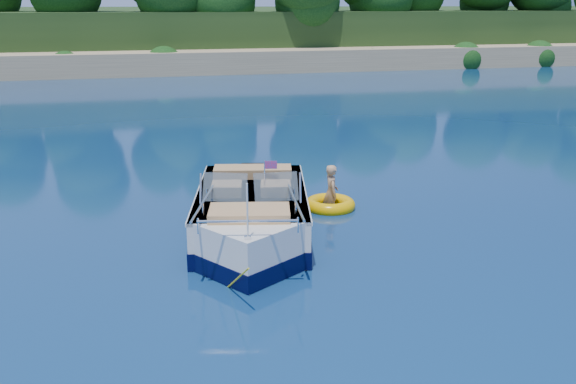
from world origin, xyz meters
name	(u,v)px	position (x,y,z in m)	size (l,w,h in m)	color
ground	(253,321)	(0.00, 0.00, 0.00)	(160.00, 160.00, 0.00)	#0B234D
shoreline	(142,38)	(0.00, 63.77, 0.98)	(170.00, 59.00, 6.00)	#947856
motorboat	(252,220)	(0.64, 3.49, 0.41)	(3.07, 6.24, 2.10)	silver
tow_tube	(330,205)	(2.80, 5.05, 0.08)	(1.34, 1.34, 0.32)	#F6B202
boy	(331,207)	(2.84, 5.12, 0.00)	(0.52, 0.34, 1.42)	tan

